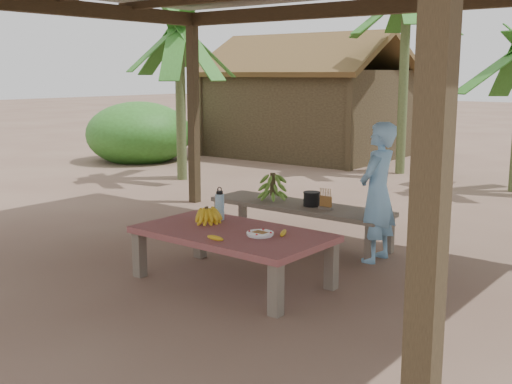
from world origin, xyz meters
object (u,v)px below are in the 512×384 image
Objects in this scene: work_table at (232,238)px; plate at (260,234)px; bench at (299,209)px; ripe_banana_bunch at (206,214)px; cooking_pot at (312,199)px; water_flask at (220,206)px; woman at (378,192)px.

work_table is 0.33m from plate.
bench is at bearing 102.28° from work_table.
cooking_pot is (0.26, 1.50, -0.06)m from ripe_banana_bunch.
water_flask is (0.01, 0.18, 0.05)m from ripe_banana_bunch.
woman reaches higher than cooking_pot.
plate reaches higher than bench.
water_flask reaches higher than ripe_banana_bunch.
bench is at bearing -179.79° from cooking_pot.
plate is (0.32, 0.01, 0.08)m from work_table.
ripe_banana_bunch is 1.52m from cooking_pot.
bench is 11.97× the size of cooking_pot.
work_table is 1.25× the size of woman.
bench is at bearing 111.74° from plate.
water_flask is (-0.39, 0.28, 0.20)m from work_table.
work_table is 9.88× the size of cooking_pot.
woman is (1.05, -0.13, 0.33)m from bench.
plate is at bearing -21.04° from water_flask.
bench is (-0.32, 1.59, -0.04)m from work_table.
woman is at bearing 46.55° from water_flask.
cooking_pot is (0.24, 1.31, -0.11)m from water_flask.
work_table is at bearing -78.54° from bench.
water_flask is at bearing -100.38° from cooking_pot.
woman is at bearing 64.61° from work_table.
ripe_banana_bunch reaches higher than bench.
ripe_banana_bunch is 0.19m from water_flask.
bench is 8.97× the size of plate.
bench is 0.21m from cooking_pot.
work_table is 0.53m from water_flask.
work_table is 7.40× the size of plate.
work_table is 1.63m from bench.
work_table is 5.48× the size of water_flask.
plate reaches higher than work_table.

